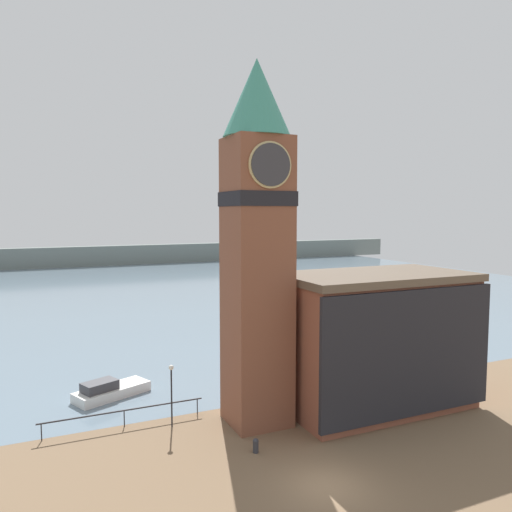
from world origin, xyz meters
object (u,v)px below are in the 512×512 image
at_px(clock_tower, 257,234).
at_px(lamp_post, 171,384).
at_px(pier_building, 376,340).
at_px(boat_near, 109,391).
at_px(mooring_bollard_near, 256,445).

bearing_deg(clock_tower, lamp_post, 163.86).
distance_m(clock_tower, pier_building, 11.46).
xyz_separation_m(pier_building, lamp_post, (-13.90, 2.39, -1.91)).
height_order(pier_building, boat_near, pier_building).
xyz_separation_m(clock_tower, pier_building, (8.68, -0.88, -7.44)).
height_order(boat_near, lamp_post, lamp_post).
relative_size(clock_tower, mooring_bollard_near, 27.51).
relative_size(pier_building, mooring_bollard_near, 15.97).
distance_m(pier_building, lamp_post, 14.23).
bearing_deg(boat_near, clock_tower, -68.78).
xyz_separation_m(clock_tower, lamp_post, (-5.22, 1.51, -9.34)).
bearing_deg(mooring_bollard_near, pier_building, 15.43).
height_order(clock_tower, pier_building, clock_tower).
bearing_deg(clock_tower, mooring_bollard_near, -115.43).
xyz_separation_m(pier_building, mooring_bollard_near, (-10.47, -2.89, -4.25)).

